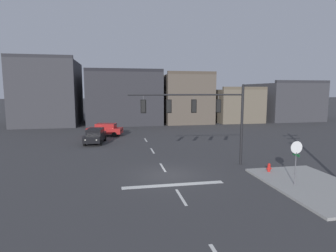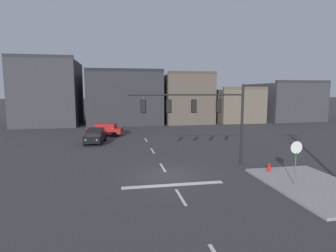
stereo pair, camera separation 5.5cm
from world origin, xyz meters
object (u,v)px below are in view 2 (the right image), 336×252
car_lot_nearside (95,136)px  fire_hydrant (269,169)px  car_lot_middle (105,129)px  signal_mast_near_side (202,111)px  stop_sign (296,152)px

car_lot_nearside → fire_hydrant: 19.06m
car_lot_nearside → car_lot_middle: same height
signal_mast_near_side → car_lot_nearside: signal_mast_near_side is taller
car_lot_nearside → fire_hydrant: bearing=-47.6°
fire_hydrant → signal_mast_near_side: bearing=144.2°
car_lot_nearside → signal_mast_near_side: bearing=-51.7°
car_lot_nearside → fire_hydrant: (12.86, -14.06, -0.53)m
stop_sign → car_lot_nearside: 21.25m
stop_sign → car_lot_nearside: bearing=127.5°
car_lot_nearside → car_lot_middle: 4.97m
car_lot_middle → fire_hydrant: car_lot_middle is taller
stop_sign → car_lot_middle: size_ratio=0.60×
car_lot_middle → fire_hydrant: (11.94, -18.95, -0.53)m
stop_sign → fire_hydrant: size_ratio=3.77×
fire_hydrant → car_lot_nearside: bearing=132.4°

